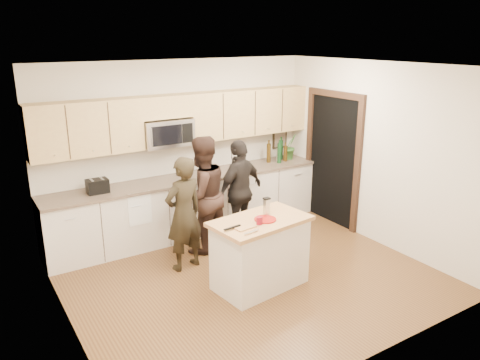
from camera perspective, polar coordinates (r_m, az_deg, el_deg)
floor at (r=6.30m, az=1.14°, el=-11.59°), size 4.50×4.50×0.00m
room_shell at (r=5.68m, az=1.24°, el=3.90°), size 4.52×4.02×2.71m
back_cabinetry at (r=7.45m, az=-6.01°, el=-3.02°), size 4.50×0.66×0.94m
upper_cabinetry at (r=7.24m, az=-6.63°, el=7.61°), size 4.50×0.33×0.75m
microwave at (r=7.10m, az=-8.95°, el=5.74°), size 0.76×0.41×0.40m
doorway at (r=7.86m, az=11.23°, el=3.04°), size 0.06×1.25×2.20m
framed_picture at (r=8.46m, az=4.86°, el=5.17°), size 0.30×0.03×0.38m
dish_towel at (r=6.83m, az=-12.53°, el=-2.31°), size 0.34×0.60×0.48m
island at (r=5.89m, az=2.46°, el=-8.84°), size 1.27×0.84×0.90m
red_plate at (r=5.69m, az=3.09°, el=-4.81°), size 0.27×0.27×0.02m
box_grater at (r=5.79m, az=3.26°, el=-3.15°), size 0.08×0.07×0.21m
drink_glass at (r=5.54m, az=2.38°, el=-4.96°), size 0.08×0.08×0.09m
cutting_board at (r=5.46m, az=0.51°, el=-5.73°), size 0.27×0.20×0.02m
tongs at (r=5.41m, az=-0.95°, el=-5.81°), size 0.23×0.05×0.02m
knife at (r=5.31m, az=1.39°, el=-6.33°), size 0.20×0.05×0.01m
toaster at (r=6.78m, az=-16.99°, el=-0.71°), size 0.29×0.20×0.20m
bottle_cluster at (r=8.12m, az=4.69°, el=3.54°), size 0.37×0.25×0.40m
orchid at (r=8.30m, az=6.13°, el=4.09°), size 0.28×0.24×0.45m
woman_left at (r=6.24m, az=-6.86°, el=-4.12°), size 0.63×0.48×1.56m
woman_center at (r=6.70m, az=-4.67°, el=-1.85°), size 0.92×0.77×1.71m
woman_right at (r=7.07m, az=-0.00°, el=-1.31°), size 1.00×0.64×1.58m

